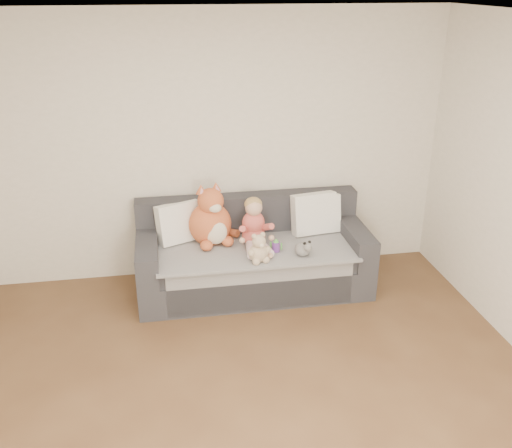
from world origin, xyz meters
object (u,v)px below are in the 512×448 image
(teddy_bear, at_px, (259,250))
(sippy_cup, at_px, (276,245))
(sofa, at_px, (253,258))
(plush_cat, at_px, (211,221))
(toddler, at_px, (254,226))

(teddy_bear, distance_m, sippy_cup, 0.26)
(sofa, relative_size, plush_cat, 3.54)
(toddler, height_order, plush_cat, plush_cat)
(sofa, distance_m, toddler, 0.37)
(sofa, xyz_separation_m, toddler, (0.01, -0.06, 0.36))
(teddy_bear, height_order, sippy_cup, teddy_bear)
(plush_cat, bearing_deg, teddy_bear, -68.52)
(sofa, relative_size, teddy_bear, 7.78)
(teddy_bear, bearing_deg, toddler, 70.73)
(plush_cat, distance_m, teddy_bear, 0.62)
(sofa, height_order, sippy_cup, sofa)
(sofa, bearing_deg, teddy_bear, -91.43)
(toddler, xyz_separation_m, plush_cat, (-0.39, 0.14, 0.03))
(toddler, bearing_deg, plush_cat, 158.63)
(sofa, height_order, teddy_bear, sofa)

